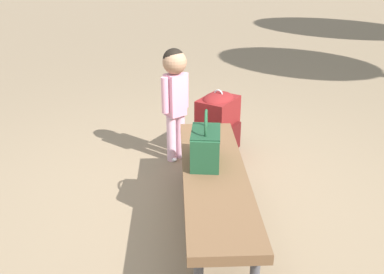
# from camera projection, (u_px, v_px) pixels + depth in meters

# --- Properties ---
(ground_plane) EXTENTS (40.00, 40.00, 0.00)m
(ground_plane) POSITION_uv_depth(u_px,v_px,m) (195.00, 201.00, 3.16)
(ground_plane) COLOR #7F6B51
(ground_plane) RESTS_ON ground
(park_bench) EXTENTS (1.65, 0.85, 0.45)m
(park_bench) POSITION_uv_depth(u_px,v_px,m) (214.00, 180.00, 2.67)
(park_bench) COLOR brown
(park_bench) RESTS_ON ground
(handbag) EXTENTS (0.37, 0.29, 0.37)m
(handbag) POSITION_uv_depth(u_px,v_px,m) (206.00, 145.00, 2.71)
(handbag) COLOR #1E4C2D
(handbag) RESTS_ON park_bench
(child_standing) EXTENTS (0.20, 0.26, 1.00)m
(child_standing) POSITION_uv_depth(u_px,v_px,m) (175.00, 88.00, 3.54)
(child_standing) COLOR #E5B2C6
(child_standing) RESTS_ON ground
(backpack_large) EXTENTS (0.44, 0.45, 0.62)m
(backpack_large) POSITION_uv_depth(u_px,v_px,m) (218.00, 123.00, 3.77)
(backpack_large) COLOR maroon
(backpack_large) RESTS_ON ground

